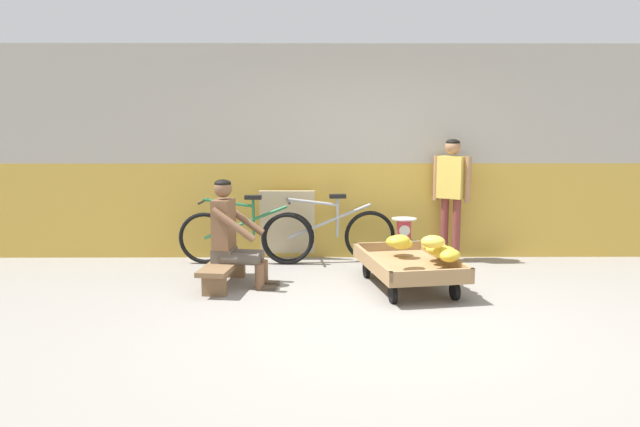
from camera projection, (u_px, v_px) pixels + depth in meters
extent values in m
plane|color=gray|center=(385.00, 320.00, 5.38)|extent=(80.00, 80.00, 0.00)
cube|color=gold|center=(363.00, 209.00, 7.98)|extent=(16.00, 0.30, 1.22)
cube|color=#A8A399|center=(364.00, 105.00, 7.79)|extent=(16.00, 0.30, 1.48)
cube|color=#99754C|center=(408.00, 266.00, 6.39)|extent=(1.07, 1.56, 0.05)
cube|color=#99754C|center=(371.00, 261.00, 6.31)|extent=(0.28, 1.43, 0.10)
cube|color=#99754C|center=(444.00, 258.00, 6.45)|extent=(0.28, 1.43, 0.10)
cube|color=#99754C|center=(389.00, 246.00, 7.07)|extent=(0.83, 0.18, 0.10)
cube|color=#99754C|center=(432.00, 275.00, 5.70)|extent=(0.83, 0.18, 0.10)
cylinder|color=black|center=(367.00, 270.00, 6.85)|extent=(0.08, 0.19, 0.18)
cylinder|color=black|center=(420.00, 267.00, 6.96)|extent=(0.08, 0.19, 0.18)
cylinder|color=black|center=(393.00, 294.00, 5.87)|extent=(0.08, 0.19, 0.18)
cylinder|color=black|center=(455.00, 291.00, 5.98)|extent=(0.08, 0.19, 0.18)
ellipsoid|color=yellow|center=(402.00, 243.00, 6.63)|extent=(0.27, 0.22, 0.13)
ellipsoid|color=gold|center=(396.00, 241.00, 6.76)|extent=(0.30, 0.28, 0.13)
ellipsoid|color=gold|center=(444.00, 252.00, 6.17)|extent=(0.25, 0.19, 0.13)
ellipsoid|color=gold|center=(437.00, 249.00, 6.32)|extent=(0.26, 0.21, 0.13)
ellipsoid|color=gold|center=(432.00, 246.00, 6.50)|extent=(0.30, 0.28, 0.13)
ellipsoid|color=gold|center=(450.00, 255.00, 6.02)|extent=(0.30, 0.30, 0.13)
ellipsoid|color=gold|center=(399.00, 241.00, 6.11)|extent=(0.30, 0.28, 0.13)
ellipsoid|color=yellow|center=(433.00, 242.00, 6.07)|extent=(0.26, 0.20, 0.13)
cube|color=brown|center=(225.00, 263.00, 6.48)|extent=(0.44, 1.13, 0.05)
cube|color=brown|center=(234.00, 267.00, 6.87)|extent=(0.25, 0.11, 0.22)
cube|color=brown|center=(214.00, 285.00, 6.12)|extent=(0.25, 0.11, 0.22)
cylinder|color=brown|center=(263.00, 273.00, 6.53)|extent=(0.10, 0.10, 0.27)
cube|color=#4C3D2D|center=(269.00, 283.00, 6.54)|extent=(0.23, 0.12, 0.04)
cylinder|color=brown|center=(245.00, 255.00, 6.53)|extent=(0.41, 0.18, 0.13)
cylinder|color=brown|center=(260.00, 277.00, 6.35)|extent=(0.10, 0.10, 0.27)
cube|color=#4C3D2D|center=(265.00, 288.00, 6.36)|extent=(0.23, 0.12, 0.04)
cylinder|color=brown|center=(241.00, 259.00, 6.35)|extent=(0.41, 0.18, 0.13)
cube|color=brown|center=(224.00, 255.00, 6.46)|extent=(0.26, 0.31, 0.14)
cube|color=brown|center=(224.00, 224.00, 6.42)|extent=(0.22, 0.34, 0.52)
cylinder|color=brown|center=(243.00, 219.00, 6.59)|extent=(0.48, 0.14, 0.36)
cylinder|color=brown|center=(233.00, 225.00, 6.20)|extent=(0.48, 0.14, 0.36)
sphere|color=brown|center=(223.00, 188.00, 6.36)|extent=(0.19, 0.19, 0.19)
ellipsoid|color=black|center=(223.00, 183.00, 6.35)|extent=(0.17, 0.17, 0.09)
cube|color=#19847F|center=(403.00, 254.00, 7.38)|extent=(0.36, 0.28, 0.30)
cylinder|color=#28282D|center=(404.00, 241.00, 7.36)|extent=(0.20, 0.20, 0.03)
cube|color=#C6384C|center=(404.00, 230.00, 7.34)|extent=(0.16, 0.10, 0.24)
cylinder|color=white|center=(405.00, 231.00, 7.29)|extent=(0.13, 0.01, 0.13)
cylinder|color=#B2B5BA|center=(404.00, 219.00, 7.32)|extent=(0.30, 0.30, 0.01)
torus|color=black|center=(205.00, 238.00, 7.51)|extent=(0.64, 0.08, 0.64)
torus|color=black|center=(287.00, 239.00, 7.47)|extent=(0.64, 0.08, 0.64)
cylinder|color=#236B3D|center=(245.00, 222.00, 7.46)|extent=(1.03, 0.09, 0.43)
cylinder|color=#236B3D|center=(253.00, 219.00, 7.45)|extent=(0.04, 0.04, 0.48)
cylinder|color=#236B3D|center=(228.00, 203.00, 7.43)|extent=(0.62, 0.07, 0.12)
cube|color=black|center=(253.00, 197.00, 7.41)|extent=(0.20, 0.11, 0.05)
cylinder|color=black|center=(203.00, 201.00, 7.44)|extent=(0.05, 0.48, 0.03)
torus|color=black|center=(289.00, 238.00, 7.53)|extent=(0.64, 0.12, 0.64)
torus|color=black|center=(370.00, 236.00, 7.65)|extent=(0.64, 0.12, 0.64)
cylinder|color=#9EA0A5|center=(330.00, 221.00, 7.56)|extent=(1.03, 0.15, 0.43)
cylinder|color=#9EA0A5|center=(338.00, 218.00, 7.57)|extent=(0.04, 0.04, 0.48)
cylinder|color=#9EA0A5|center=(313.00, 202.00, 7.50)|extent=(0.61, 0.10, 0.12)
cube|color=black|center=(338.00, 196.00, 7.53)|extent=(0.21, 0.12, 0.05)
cylinder|color=black|center=(288.00, 201.00, 7.47)|extent=(0.08, 0.48, 0.03)
cube|color=#C6B289|center=(287.00, 224.00, 7.79)|extent=(0.70, 0.20, 0.89)
cylinder|color=brown|center=(456.00, 230.00, 7.59)|extent=(0.10, 0.10, 0.80)
cylinder|color=brown|center=(444.00, 229.00, 7.69)|extent=(0.10, 0.10, 0.80)
cube|color=gold|center=(452.00, 177.00, 7.55)|extent=(0.38, 0.35, 0.52)
cylinder|color=#9E704C|center=(468.00, 180.00, 7.43)|extent=(0.07, 0.07, 0.56)
cylinder|color=#9E704C|center=(436.00, 178.00, 7.67)|extent=(0.07, 0.07, 0.56)
sphere|color=#9E704C|center=(453.00, 147.00, 7.49)|extent=(0.19, 0.19, 0.19)
ellipsoid|color=black|center=(453.00, 142.00, 7.48)|extent=(0.17, 0.17, 0.09)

